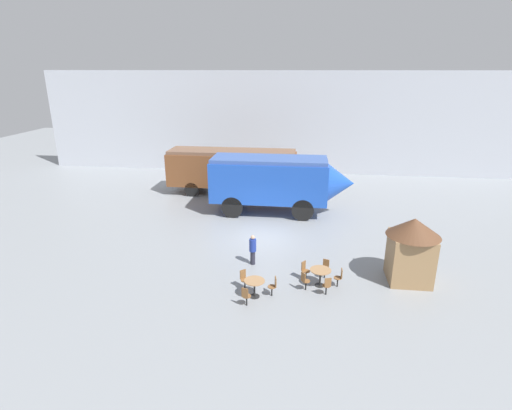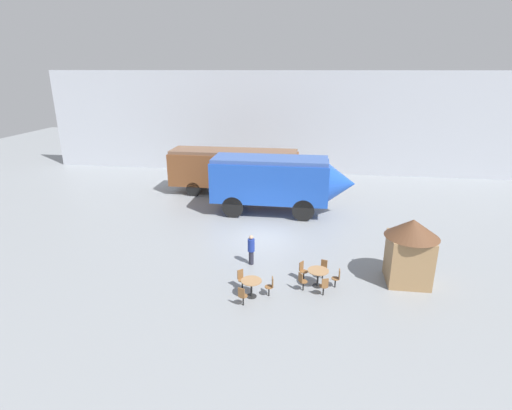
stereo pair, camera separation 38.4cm
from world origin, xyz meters
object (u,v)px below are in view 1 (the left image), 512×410
Objects in this scene: passenger_coach_wooden at (232,168)px; streamlined_locomotive at (279,180)px; cafe_table_near at (254,284)px; cafe_table_mid at (320,273)px; ticket_kiosk at (412,247)px; cafe_chair_0 at (244,278)px; visitor_person at (253,249)px.

passenger_coach_wooden is 5.58m from streamlined_locomotive.
passenger_coach_wooden is at bearing 103.83° from cafe_table_near.
cafe_table_near is (3.57, -14.49, -1.40)m from passenger_coach_wooden.
cafe_table_mid is (6.33, -13.23, -1.38)m from passenger_coach_wooden.
passenger_coach_wooden is 16.00m from ticket_kiosk.
cafe_table_mid is at bearing 59.35° from cafe_chair_0.
ticket_kiosk is at bearing 60.82° from cafe_chair_0.
passenger_coach_wooden is 11.02× the size of cafe_table_near.
visitor_person reaches higher than cafe_chair_0.
ticket_kiosk is (10.29, -12.25, -0.33)m from passenger_coach_wooden.
streamlined_locomotive reaches higher than cafe_table_mid.
streamlined_locomotive is 10.46m from ticket_kiosk.
visitor_person is (-0.76, -7.54, -1.45)m from streamlined_locomotive.
ticket_kiosk is at bearing -49.95° from passenger_coach_wooden.
passenger_coach_wooden is 1.05× the size of streamlined_locomotive.
streamlined_locomotive is at bearing 133.25° from cafe_chair_0.
visitor_person reaches higher than cafe_table_near.
visitor_person is at bearing 174.54° from ticket_kiosk.
ticket_kiosk is at bearing 13.94° from cafe_table_mid.
cafe_chair_0 is at bearing -94.85° from streamlined_locomotive.
ticket_kiosk is at bearing 18.44° from cafe_table_near.
cafe_chair_0 is 7.54m from ticket_kiosk.
visitor_person is at bearing 152.59° from cafe_table_mid.
ticket_kiosk is (7.27, 1.64, 1.16)m from cafe_chair_0.
cafe_table_near is at bearing -91.62° from streamlined_locomotive.
passenger_coach_wooden is 11.07× the size of cafe_chair_0.
passenger_coach_wooden reaches higher than cafe_chair_0.
passenger_coach_wooden reaches higher than ticket_kiosk.
passenger_coach_wooden is at bearing 130.05° from ticket_kiosk.
cafe_table_near is 0.57× the size of visitor_person.
cafe_chair_0 is at bearing -91.92° from visitor_person.
cafe_table_near is at bearing 0.00° from cafe_chair_0.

